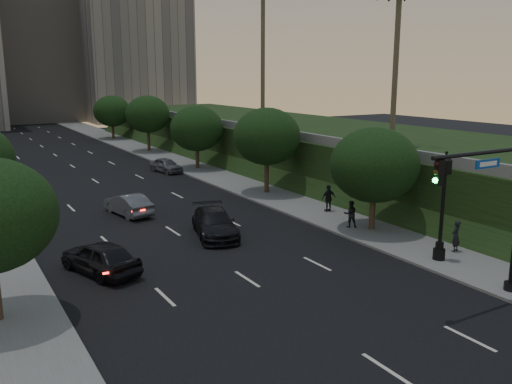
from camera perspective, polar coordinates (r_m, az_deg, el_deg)
ground at (r=21.35m, az=5.90°, el=-13.41°), size 160.00×160.00×0.00m
road_surface at (r=47.73m, az=-15.96°, el=0.71°), size 16.00×140.00×0.02m
sidewalk_right at (r=51.17m, az=-4.82°, el=1.98°), size 4.50×140.00×0.15m
embankment at (r=55.32m, az=7.12°, el=4.73°), size 18.00×90.00×4.00m
parapet_wall at (r=50.33m, az=-0.56°, el=6.77°), size 0.35×90.00×0.70m
office_block_mid at (r=118.74m, az=-22.69°, el=13.25°), size 22.00×18.00×26.00m
office_block_right at (r=117.24m, az=-13.38°, el=16.32°), size 20.00×22.00×36.00m
tree_right_a at (r=32.43m, az=12.36°, el=2.79°), size 5.20×5.20×6.24m
tree_right_b at (r=41.85m, az=1.14°, el=5.86°), size 5.20×5.20×6.74m
tree_right_c at (r=53.34m, az=-6.27°, el=6.66°), size 5.20×5.20×6.24m
tree_right_d at (r=66.26m, az=-11.34°, el=8.02°), size 5.20×5.20×6.74m
tree_right_e at (r=80.57m, az=-14.92°, el=8.23°), size 5.20×5.20×6.24m
traffic_signal_mast at (r=24.17m, az=24.48°, el=-2.13°), size 5.68×0.56×7.00m
street_lamp at (r=28.15m, az=19.01°, el=-1.93°), size 0.64×0.64×5.62m
sedan_near_left at (r=26.70m, az=-16.08°, el=-6.62°), size 3.24×5.02×1.59m
sedan_mid_left at (r=37.07m, az=-13.31°, el=-1.28°), size 2.25×4.60×1.45m
sedan_near_right at (r=31.50m, az=-4.36°, el=-3.30°), size 3.55×5.71×1.54m
sedan_far_right at (r=52.43m, az=-9.43°, el=2.79°), size 2.32×4.28×1.38m
pedestrian_a at (r=30.13m, az=20.28°, el=-4.36°), size 0.70×0.56×1.67m
pedestrian_b at (r=33.18m, az=9.91°, el=-2.29°), size 1.00×0.93×1.64m
pedestrian_c at (r=36.77m, az=7.65°, el=-0.64°), size 1.09×0.52×1.81m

